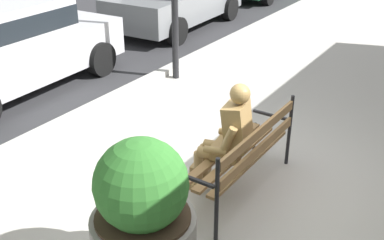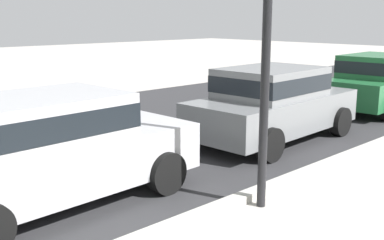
{
  "view_description": "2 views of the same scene",
  "coord_description": "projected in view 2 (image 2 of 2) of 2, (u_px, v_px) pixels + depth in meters",
  "views": [
    {
      "loc": [
        -4.18,
        -2.1,
        3.17
      ],
      "look_at": [
        -0.06,
        0.57,
        0.75
      ],
      "focal_mm": 43.66,
      "sensor_mm": 36.0,
      "label": 1
    },
    {
      "loc": [
        -2.31,
        -1.12,
        2.57
      ],
      "look_at": [
        3.21,
        4.7,
        0.8
      ],
      "focal_mm": 43.6,
      "sensor_mm": 36.0,
      "label": 2
    }
  ],
  "objects": [
    {
      "name": "parked_car_grey",
      "position": [
        273.0,
        102.0,
        9.78
      ],
      "size": [
        4.16,
        2.04,
        1.56
      ],
      "color": "slate",
      "rests_on": "ground"
    },
    {
      "name": "parked_car_green",
      "position": [
        379.0,
        80.0,
        13.07
      ],
      "size": [
        4.16,
        2.04,
        1.56
      ],
      "color": "#236638",
      "rests_on": "ground"
    },
    {
      "name": "lamp_post",
      "position": [
        267.0,
        19.0,
        5.95
      ],
      "size": [
        0.32,
        0.32,
        3.9
      ],
      "color": "black",
      "rests_on": "ground"
    },
    {
      "name": "parked_car_silver",
      "position": [
        49.0,
        146.0,
        6.39
      ],
      "size": [
        4.16,
        2.04,
        1.56
      ],
      "color": "#B7B7BC",
      "rests_on": "ground"
    }
  ]
}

